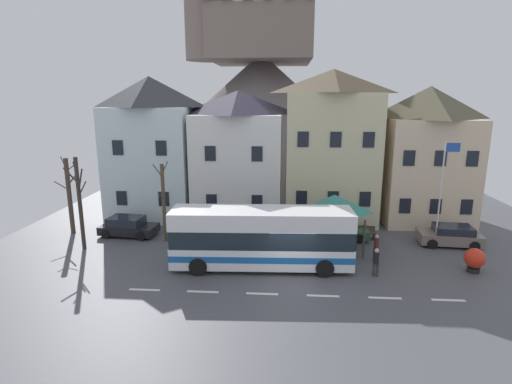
{
  "coord_description": "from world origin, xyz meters",
  "views": [
    {
      "loc": [
        -0.5,
        -19.68,
        9.45
      ],
      "look_at": [
        -2.26,
        4.77,
        3.75
      ],
      "focal_mm": 28.07,
      "sensor_mm": 36.0,
      "label": 1
    }
  ],
  "objects_px": {
    "bare_tree_00": "(80,202)",
    "townhouse_03": "(425,155)",
    "townhouse_01": "(239,155)",
    "parked_car_01": "(450,235)",
    "parked_car_02": "(338,229)",
    "harbour_buoy": "(475,259)",
    "hilltop_castle": "(261,110)",
    "bus_shelter": "(334,204)",
    "pedestrian_01": "(376,247)",
    "bare_tree_01": "(164,202)",
    "townhouse_02": "(331,147)",
    "public_bench": "(363,232)",
    "bare_tree_02": "(69,195)",
    "pedestrian_00": "(376,261)",
    "parked_car_00": "(128,226)",
    "transit_bus": "(262,239)",
    "townhouse_00": "(152,148)",
    "flagpole": "(442,187)"
  },
  "relations": [
    {
      "from": "hilltop_castle",
      "to": "bus_shelter",
      "type": "bearing_deg",
      "value": -77.04
    },
    {
      "from": "townhouse_00",
      "to": "townhouse_03",
      "type": "height_order",
      "value": "townhouse_00"
    },
    {
      "from": "bus_shelter",
      "to": "parked_car_00",
      "type": "xyz_separation_m",
      "value": [
        -14.2,
        1.4,
        -2.3
      ]
    },
    {
      "from": "townhouse_02",
      "to": "parked_car_01",
      "type": "distance_m",
      "value": 10.52
    },
    {
      "from": "public_bench",
      "to": "bare_tree_01",
      "type": "height_order",
      "value": "bare_tree_01"
    },
    {
      "from": "townhouse_00",
      "to": "hilltop_castle",
      "type": "xyz_separation_m",
      "value": [
        7.47,
        21.23,
        2.53
      ]
    },
    {
      "from": "townhouse_01",
      "to": "townhouse_00",
      "type": "bearing_deg",
      "value": -177.71
    },
    {
      "from": "transit_bus",
      "to": "parked_car_01",
      "type": "bearing_deg",
      "value": 17.85
    },
    {
      "from": "harbour_buoy",
      "to": "townhouse_02",
      "type": "bearing_deg",
      "value": 126.28
    },
    {
      "from": "townhouse_03",
      "to": "pedestrian_01",
      "type": "height_order",
      "value": "townhouse_03"
    },
    {
      "from": "parked_car_02",
      "to": "harbour_buoy",
      "type": "xyz_separation_m",
      "value": [
        6.86,
        -5.17,
        0.13
      ]
    },
    {
      "from": "parked_car_02",
      "to": "bare_tree_01",
      "type": "distance_m",
      "value": 12.11
    },
    {
      "from": "townhouse_01",
      "to": "parked_car_01",
      "type": "xyz_separation_m",
      "value": [
        14.73,
        -5.87,
        -4.4
      ]
    },
    {
      "from": "pedestrian_00",
      "to": "transit_bus",
      "type": "bearing_deg",
      "value": 173.23
    },
    {
      "from": "bare_tree_01",
      "to": "bare_tree_02",
      "type": "distance_m",
      "value": 7.26
    },
    {
      "from": "pedestrian_00",
      "to": "bare_tree_02",
      "type": "distance_m",
      "value": 21.16
    },
    {
      "from": "pedestrian_01",
      "to": "bare_tree_01",
      "type": "bearing_deg",
      "value": 169.06
    },
    {
      "from": "townhouse_02",
      "to": "hilltop_castle",
      "type": "distance_m",
      "value": 22.63
    },
    {
      "from": "townhouse_01",
      "to": "hilltop_castle",
      "type": "distance_m",
      "value": 21.18
    },
    {
      "from": "pedestrian_00",
      "to": "townhouse_00",
      "type": "bearing_deg",
      "value": 145.4
    },
    {
      "from": "parked_car_00",
      "to": "bare_tree_01",
      "type": "relative_size",
      "value": 0.73
    },
    {
      "from": "parked_car_01",
      "to": "public_bench",
      "type": "height_order",
      "value": "parked_car_01"
    },
    {
      "from": "bus_shelter",
      "to": "parked_car_02",
      "type": "distance_m",
      "value": 3.07
    },
    {
      "from": "bare_tree_00",
      "to": "bare_tree_01",
      "type": "bearing_deg",
      "value": 20.29
    },
    {
      "from": "parked_car_01",
      "to": "hilltop_castle",
      "type": "bearing_deg",
      "value": -57.26
    },
    {
      "from": "parked_car_01",
      "to": "bare_tree_01",
      "type": "height_order",
      "value": "bare_tree_01"
    },
    {
      "from": "townhouse_03",
      "to": "harbour_buoy",
      "type": "relative_size",
      "value": 7.59
    },
    {
      "from": "flagpole",
      "to": "townhouse_03",
      "type": "bearing_deg",
      "value": 82.21
    },
    {
      "from": "public_bench",
      "to": "harbour_buoy",
      "type": "xyz_separation_m",
      "value": [
        5.14,
        -5.13,
        0.29
      ]
    },
    {
      "from": "parked_car_02",
      "to": "harbour_buoy",
      "type": "distance_m",
      "value": 8.59
    },
    {
      "from": "townhouse_02",
      "to": "townhouse_01",
      "type": "bearing_deg",
      "value": 175.91
    },
    {
      "from": "bus_shelter",
      "to": "bare_tree_01",
      "type": "bearing_deg",
      "value": 177.6
    },
    {
      "from": "bare_tree_01",
      "to": "townhouse_00",
      "type": "bearing_deg",
      "value": 113.14
    },
    {
      "from": "bare_tree_00",
      "to": "townhouse_03",
      "type": "bearing_deg",
      "value": 19.18
    },
    {
      "from": "parked_car_02",
      "to": "harbour_buoy",
      "type": "height_order",
      "value": "harbour_buoy"
    },
    {
      "from": "bus_shelter",
      "to": "pedestrian_01",
      "type": "relative_size",
      "value": 2.15
    },
    {
      "from": "transit_bus",
      "to": "bus_shelter",
      "type": "bearing_deg",
      "value": 35.5
    },
    {
      "from": "flagpole",
      "to": "townhouse_01",
      "type": "bearing_deg",
      "value": 155.83
    },
    {
      "from": "townhouse_02",
      "to": "pedestrian_00",
      "type": "height_order",
      "value": "townhouse_02"
    },
    {
      "from": "townhouse_02",
      "to": "public_bench",
      "type": "xyz_separation_m",
      "value": [
        1.94,
        -4.52,
        -5.35
      ]
    },
    {
      "from": "townhouse_01",
      "to": "bare_tree_02",
      "type": "xyz_separation_m",
      "value": [
        -11.5,
        -5.3,
        -2.27
      ]
    },
    {
      "from": "public_bench",
      "to": "bus_shelter",
      "type": "bearing_deg",
      "value": -140.69
    },
    {
      "from": "parked_car_01",
      "to": "pedestrian_01",
      "type": "height_order",
      "value": "pedestrian_01"
    },
    {
      "from": "bare_tree_00",
      "to": "bare_tree_02",
      "type": "relative_size",
      "value": 1.09
    },
    {
      "from": "townhouse_03",
      "to": "parked_car_02",
      "type": "relative_size",
      "value": 2.51
    },
    {
      "from": "public_bench",
      "to": "bare_tree_00",
      "type": "relative_size",
      "value": 0.27
    },
    {
      "from": "transit_bus",
      "to": "pedestrian_01",
      "type": "xyz_separation_m",
      "value": [
        6.73,
        1.31,
        -0.81
      ]
    },
    {
      "from": "townhouse_01",
      "to": "parked_car_02",
      "type": "xyz_separation_m",
      "value": [
        7.5,
        -5.0,
        -4.42
      ]
    },
    {
      "from": "hilltop_castle",
      "to": "pedestrian_01",
      "type": "bearing_deg",
      "value": -73.83
    },
    {
      "from": "townhouse_01",
      "to": "flagpole",
      "type": "height_order",
      "value": "townhouse_01"
    }
  ]
}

